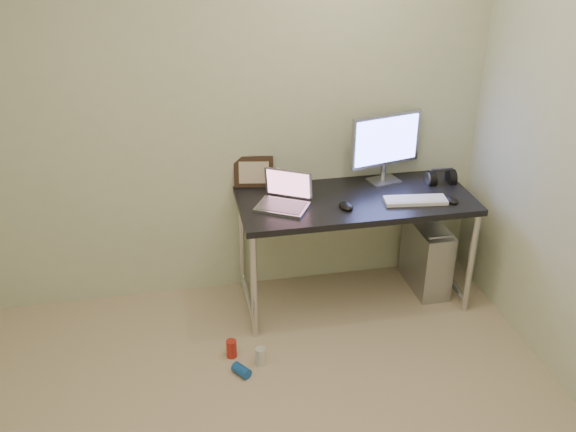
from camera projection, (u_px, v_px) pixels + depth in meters
The scene contains 16 objects.
wall_back at pixel (212, 113), 3.90m from camera, with size 3.50×0.02×2.50m, color beige.
desk at pixel (355, 210), 4.03m from camera, with size 1.46×0.64×0.75m.
tower_computer at pixel (426, 256), 4.36m from camera, with size 0.21×0.45×0.50m.
cable_a at pixel (409, 221), 4.47m from camera, with size 0.01×0.01×0.70m, color black.
cable_b at pixel (422, 223), 4.48m from camera, with size 0.01×0.01×0.72m, color black.
can_red at pixel (232, 349), 3.77m from camera, with size 0.06×0.06×0.11m, color #B2261C.
can_white at pixel (261, 356), 3.71m from camera, with size 0.06×0.06×0.11m, color silver.
can_blue at pixel (242, 370), 3.64m from camera, with size 0.06×0.06×0.11m, color #164AA2.
laptop at pixel (285, 198), 3.88m from camera, with size 0.38×0.36×0.21m.
monitor at pixel (386, 143), 4.09m from camera, with size 0.49×0.18×0.46m.
keyboard at pixel (415, 200), 3.94m from camera, with size 0.38×0.12×0.02m, color white.
mouse_right at pixel (453, 199), 3.94m from camera, with size 0.07×0.11×0.04m, color black.
mouse_left at pixel (346, 205), 3.86m from camera, with size 0.08×0.12×0.04m, color black.
headphones at pixel (441, 178), 4.18m from camera, with size 0.18×0.11×0.12m.
picture_frame at pixel (254, 172), 4.10m from camera, with size 0.25×0.03×0.20m, color black.
webcam at pixel (278, 173), 4.13m from camera, with size 0.05×0.04×0.12m.
Camera 1 is at (-0.27, -2.02, 2.48)m, focal length 40.00 mm.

